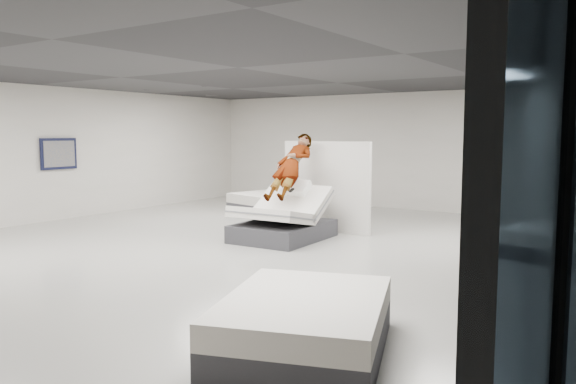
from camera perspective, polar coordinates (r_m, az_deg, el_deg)
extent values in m
plane|color=#A6A49D|center=(9.97, -4.93, -6.13)|extent=(14.00, 14.00, 0.00)
plane|color=black|center=(9.81, -5.10, 12.46)|extent=(14.00, 14.00, 0.00)
cube|color=silver|center=(15.83, 11.17, 4.11)|extent=(12.00, 0.04, 3.20)
cube|color=silver|center=(14.32, -24.07, 3.51)|extent=(0.04, 14.00, 3.20)
cube|color=#333338|center=(11.10, -0.48, -3.98)|extent=(1.51, 1.98, 0.34)
cube|color=white|center=(11.31, 0.46, -1.14)|extent=(1.48, 0.98, 0.70)
cube|color=slate|center=(11.31, 0.46, -1.14)|extent=(1.49, 0.90, 0.55)
cube|color=white|center=(10.67, -1.77, -2.41)|extent=(1.48, 1.04, 0.39)
cube|color=slate|center=(10.67, -1.77, -2.41)|extent=(1.50, 1.02, 0.22)
cube|color=white|center=(11.41, 0.85, 0.44)|extent=(0.54, 0.42, 0.32)
imported|color=slate|center=(11.22, 0.33, 1.53)|extent=(0.70, 1.54, 1.59)
cube|color=black|center=(10.83, 0.36, 0.18)|extent=(0.06, 0.14, 0.08)
cube|color=white|center=(11.99, 3.89, 0.57)|extent=(2.12, 0.18, 1.92)
cube|color=#333338|center=(10.66, 24.93, -5.16)|extent=(1.85, 2.11, 0.27)
cube|color=white|center=(10.61, 24.98, -3.87)|extent=(1.85, 2.11, 0.22)
cube|color=#333338|center=(5.55, 1.68, -14.51)|extent=(2.04, 2.34, 0.29)
cube|color=white|center=(5.46, 1.68, -11.85)|extent=(2.04, 2.34, 0.25)
cube|color=#333338|center=(14.55, -1.73, -1.70)|extent=(2.18, 1.81, 0.29)
cube|color=white|center=(14.51, -1.73, -0.67)|extent=(2.18, 1.81, 0.24)
cube|color=silver|center=(12.28, 23.97, 3.19)|extent=(0.40, 0.40, 3.20)
cube|color=black|center=(14.54, -22.27, 3.62)|extent=(0.05, 0.95, 0.75)
cube|color=#8A775C|center=(14.51, -22.21, 3.62)|extent=(0.02, 0.82, 0.62)
cube|color=black|center=(1.72, 24.67, -16.43)|extent=(0.09, 0.08, 2.80)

